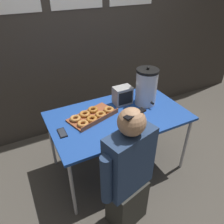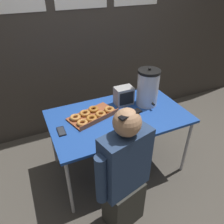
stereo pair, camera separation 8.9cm
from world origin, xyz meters
name	(u,v)px [view 1 (the left image)]	position (x,y,z in m)	size (l,w,h in m)	color
ground_plane	(117,165)	(0.00, 0.00, 0.00)	(12.00, 12.00, 0.00)	#4C473F
back_wall	(78,28)	(0.00, 1.05, 1.38)	(6.00, 0.11, 2.74)	#38332D
folding_table	(118,119)	(0.00, 0.00, 0.68)	(1.40, 0.83, 0.72)	#1E479E
donut_box	(92,116)	(-0.26, 0.08, 0.75)	(0.54, 0.38, 0.05)	brown
coffee_urn	(146,87)	(0.38, 0.08, 0.92)	(0.23, 0.26, 0.43)	silver
cell_phone	(62,133)	(-0.60, -0.02, 0.73)	(0.07, 0.14, 0.01)	black
space_heater	(123,95)	(0.15, 0.19, 0.82)	(0.20, 0.14, 0.20)	#9E9E9E
person_seated	(128,175)	(-0.24, -0.62, 0.58)	(0.53, 0.29, 1.21)	#33332D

